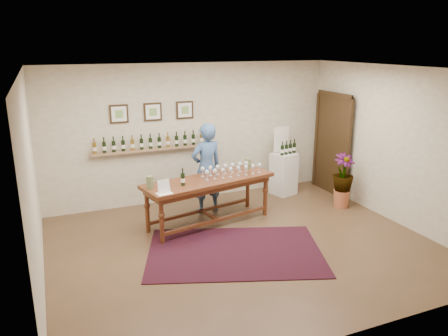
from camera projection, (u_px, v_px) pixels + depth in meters
name	position (u px, v px, depth m)	size (l,w,h in m)	color
ground	(243.00, 246.00, 7.08)	(6.00, 6.00, 0.00)	#4F3A22
room_shell	(297.00, 144.00, 9.20)	(6.00, 6.00, 6.00)	beige
rug	(235.00, 252.00, 6.86)	(2.70, 1.80, 0.01)	#4C0E0D
tasting_table	(209.00, 186.00, 7.77)	(2.50, 1.24, 0.85)	#4E2A13
table_glasses	(228.00, 170.00, 7.92)	(1.39, 0.32, 0.19)	silver
table_bottles	(181.00, 176.00, 7.37)	(0.30, 0.17, 0.32)	black
pitcher_left	(150.00, 182.00, 7.18)	(0.14, 0.14, 0.22)	#606E44
pitcher_right	(248.00, 164.00, 8.32)	(0.13, 0.13, 0.20)	#606E44
menu_card	(164.00, 187.00, 6.96)	(0.24, 0.18, 0.22)	white
display_pedestal	(283.00, 174.00, 9.41)	(0.45, 0.45, 0.90)	white
pedestal_bottles	(288.00, 148.00, 9.22)	(0.27, 0.07, 0.27)	black
info_sign	(281.00, 139.00, 9.33)	(0.42, 0.02, 0.58)	white
potted_plant	(343.00, 181.00, 8.62)	(0.53, 0.53, 0.94)	#AF5D3A
person	(206.00, 168.00, 8.29)	(0.63, 0.42, 1.74)	#395888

